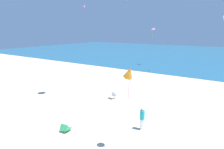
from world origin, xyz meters
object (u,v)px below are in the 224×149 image
at_px(beach_chair_near_camera, 113,95).
at_px(kite_pink, 153,29).
at_px(kite_purple, 85,6).
at_px(person_0, 142,117).
at_px(beach_chair_mid_beach, 65,128).
at_px(kite_orange, 129,73).

relative_size(beach_chair_near_camera, kite_pink, 0.42).
bearing_deg(kite_purple, beach_chair_near_camera, -40.38).
bearing_deg(kite_purple, kite_pink, 40.23).
distance_m(beach_chair_near_camera, person_0, 6.28).
distance_m(beach_chair_near_camera, beach_chair_mid_beach, 6.95).
xyz_separation_m(beach_chair_mid_beach, kite_orange, (4.41, 0.37, 4.18)).
height_order(beach_chair_near_camera, kite_orange, kite_orange).
xyz_separation_m(person_0, kite_orange, (0.33, -2.60, 3.53)).
distance_m(beach_chair_mid_beach, kite_purple, 24.42).
xyz_separation_m(beach_chair_near_camera, person_0, (4.85, -3.93, 0.63)).
height_order(beach_chair_mid_beach, kite_purple, kite_purple).
bearing_deg(kite_purple, kite_orange, -44.13).
distance_m(beach_chair_mid_beach, kite_pink, 26.67).
bearing_deg(kite_pink, person_0, -70.05).
bearing_deg(person_0, beach_chair_mid_beach, -137.57).
xyz_separation_m(beach_chair_near_camera, kite_orange, (5.18, -6.54, 4.16)).
height_order(kite_purple, kite_orange, kite_purple).
bearing_deg(kite_orange, beach_chair_near_camera, 128.40).
distance_m(kite_purple, kite_orange, 25.55).
height_order(beach_chair_near_camera, beach_chair_mid_beach, beach_chair_near_camera).
bearing_deg(beach_chair_near_camera, person_0, 63.47).
height_order(person_0, kite_pink, kite_pink).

